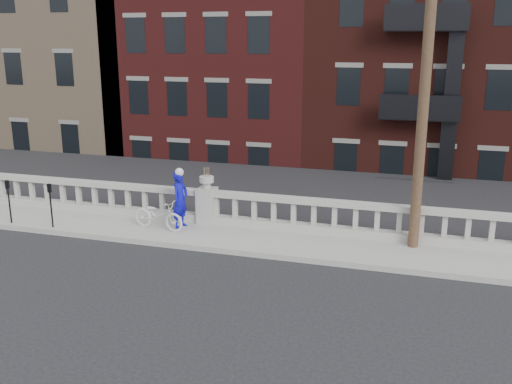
# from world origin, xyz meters

# --- Properties ---
(ground) EXTENTS (120.00, 120.00, 0.00)m
(ground) POSITION_xyz_m (0.00, 0.00, 0.00)
(ground) COLOR black
(ground) RESTS_ON ground
(sidewalk) EXTENTS (32.00, 2.20, 0.15)m
(sidewalk) POSITION_xyz_m (0.00, 3.00, 0.07)
(sidewalk) COLOR gray
(sidewalk) RESTS_ON ground
(balustrade) EXTENTS (28.00, 0.34, 1.03)m
(balustrade) POSITION_xyz_m (0.00, 3.95, 0.64)
(balustrade) COLOR gray
(balustrade) RESTS_ON sidewalk
(planter_pedestal) EXTENTS (0.55, 0.55, 1.76)m
(planter_pedestal) POSITION_xyz_m (0.00, 3.95, 0.83)
(planter_pedestal) COLOR gray
(planter_pedestal) RESTS_ON sidewalk
(lower_level) EXTENTS (80.00, 44.00, 20.80)m
(lower_level) POSITION_xyz_m (0.56, 23.04, 2.63)
(lower_level) COLOR #605E59
(lower_level) RESTS_ON ground
(utility_pole) EXTENTS (1.60, 0.28, 10.00)m
(utility_pole) POSITION_xyz_m (6.20, 3.60, 5.24)
(utility_pole) COLOR #422D1E
(utility_pole) RESTS_ON sidewalk
(parking_meter_b) EXTENTS (0.10, 0.09, 1.36)m
(parking_meter_b) POSITION_xyz_m (-5.82, 2.15, 1.00)
(parking_meter_b) COLOR black
(parking_meter_b) RESTS_ON sidewalk
(parking_meter_c) EXTENTS (0.10, 0.09, 1.36)m
(parking_meter_c) POSITION_xyz_m (-4.32, 2.15, 1.00)
(parking_meter_c) COLOR black
(parking_meter_c) RESTS_ON sidewalk
(bicycle) EXTENTS (1.80, 0.90, 0.90)m
(bicycle) POSITION_xyz_m (-1.17, 2.94, 0.60)
(bicycle) COLOR silver
(bicycle) RESTS_ON sidewalk
(cyclist) EXTENTS (0.52, 0.69, 1.72)m
(cyclist) POSITION_xyz_m (-0.61, 3.30, 1.01)
(cyclist) COLOR #0C0BA9
(cyclist) RESTS_ON sidewalk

